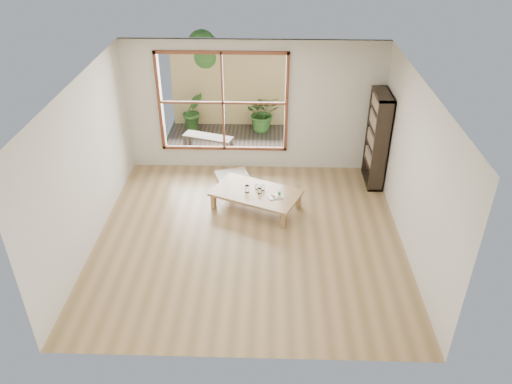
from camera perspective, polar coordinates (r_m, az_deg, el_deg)
ground at (r=8.30m, az=-0.79°, el=-5.10°), size 5.00×5.00×0.00m
low_table at (r=8.87m, az=0.01°, el=-0.19°), size 1.72×1.38×0.33m
floor_cushion at (r=9.85m, az=-2.63°, el=1.61°), size 0.79×0.79×0.09m
bookshelf at (r=9.68m, az=13.69°, el=5.87°), size 0.29×0.82×1.81m
glass_tall at (r=8.80m, az=-1.02°, el=0.35°), size 0.08×0.08×0.14m
glass_mid at (r=8.78m, az=0.42°, el=0.14°), size 0.07×0.07×0.10m
glass_short at (r=8.87m, az=0.75°, el=0.48°), size 0.08×0.08×0.10m
glass_small at (r=8.91m, az=0.07°, el=0.59°), size 0.06×0.06×0.08m
food_tray at (r=8.70m, az=2.34°, el=-0.42°), size 0.30×0.25×0.08m
deck at (r=11.39m, az=-3.06°, el=5.68°), size 2.80×2.00×0.05m
garden_bench at (r=10.88m, az=-5.50°, el=6.10°), size 1.13×0.64×0.34m
bamboo_fence at (r=11.96m, az=-2.81°, el=11.66°), size 2.80×0.06×1.80m
shrub_right at (r=11.77m, az=0.79°, el=9.06°), size 0.91×0.83×0.87m
shrub_left at (r=11.90m, az=-7.20°, el=9.17°), size 0.63×0.58×0.91m
garden_tree at (r=12.09m, az=-6.12°, el=15.36°), size 1.04×0.85×2.22m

